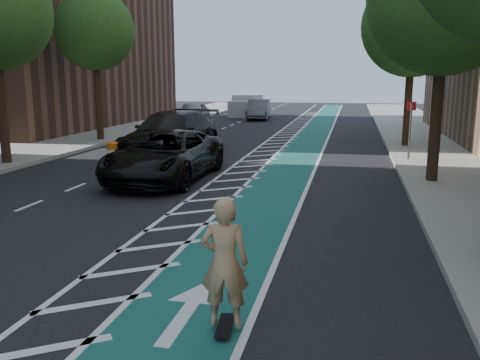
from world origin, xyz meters
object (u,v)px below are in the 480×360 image
(skateboarder, at_px, (224,263))
(barrel_a, at_px, (114,155))
(suv_near, at_px, (165,155))
(suv_far, at_px, (171,134))

(skateboarder, xyz_separation_m, barrel_a, (-7.50, 11.93, -0.57))
(skateboarder, bearing_deg, suv_near, -71.70)
(skateboarder, distance_m, barrel_a, 14.10)
(suv_far, height_order, barrel_a, suv_far)
(skateboarder, relative_size, suv_far, 0.27)
(skateboarder, height_order, barrel_a, skateboarder)
(skateboarder, bearing_deg, suv_far, -74.02)
(suv_far, bearing_deg, suv_near, -69.51)
(suv_near, bearing_deg, skateboarder, -64.33)
(suv_near, xyz_separation_m, suv_far, (-1.54, 4.85, 0.15))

